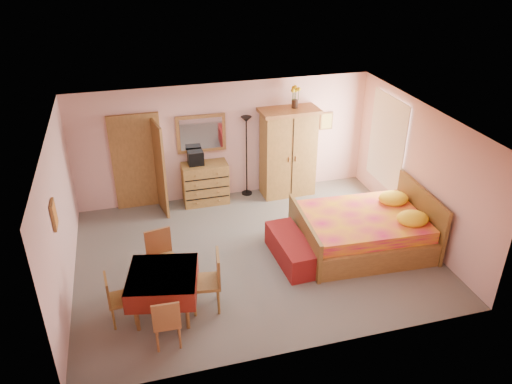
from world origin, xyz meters
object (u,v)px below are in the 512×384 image
object	(u,v)px
wardrobe	(288,153)
chair_east	(206,282)
wall_mirror	(201,134)
dining_table	(164,293)
sunflower_vase	(295,97)
chair_north	(163,260)
chest_of_drawers	(205,183)
stereo	(196,158)
chair_south	(167,320)
bed	(363,221)
bench	(291,249)
floor_lamp	(247,157)
chair_west	(121,298)

from	to	relation	value
wardrobe	chair_east	size ratio (longest dim) A/B	1.98
wall_mirror	dining_table	xyz separation A→B (m)	(-1.27, -3.61, -1.17)
sunflower_vase	chair_north	distance (m)	4.53
chest_of_drawers	sunflower_vase	bearing A→B (deg)	0.05
stereo	chair_south	xyz separation A→B (m)	(-1.12, -4.09, -0.65)
dining_table	chair_south	xyz separation A→B (m)	(-0.03, -0.66, 0.05)
wardrobe	bed	world-z (taller)	wardrobe
chair_east	sunflower_vase	bearing A→B (deg)	-28.82
bench	chair_south	xyz separation A→B (m)	(-2.40, -1.48, 0.20)
wall_mirror	dining_table	size ratio (longest dim) A/B	1.01
floor_lamp	bench	world-z (taller)	floor_lamp
wall_mirror	chair_west	size ratio (longest dim) A/B	1.22
dining_table	chair_north	world-z (taller)	chair_north
bench	chair_east	size ratio (longest dim) A/B	1.40
stereo	dining_table	world-z (taller)	stereo
chair_south	chest_of_drawers	bearing A→B (deg)	74.55
wall_mirror	bench	xyz separation A→B (m)	(1.10, -2.80, -1.31)
chair_south	chair_north	distance (m)	1.40
floor_lamp	chair_west	distance (m)	4.61
wall_mirror	chair_north	distance (m)	3.29
sunflower_vase	bench	size ratio (longest dim) A/B	0.34
chair_north	chair_south	bearing A→B (deg)	74.15
stereo	chair_north	bearing A→B (deg)	-110.81
wall_mirror	chair_south	world-z (taller)	wall_mirror
stereo	wardrobe	world-z (taller)	wardrobe
sunflower_vase	chair_east	distance (m)	4.68
sunflower_vase	chair_west	distance (m)	5.51
bench	chair_east	distance (m)	1.94
chair_west	chair_east	xyz separation A→B (m)	(1.30, -0.04, 0.07)
sunflower_vase	dining_table	size ratio (longest dim) A/B	0.47
dining_table	bed	bearing A→B (deg)	13.15
wardrobe	bed	xyz separation A→B (m)	(0.67, -2.46, -0.45)
chest_of_drawers	wardrobe	xyz separation A→B (m)	(1.87, -0.05, 0.54)
chest_of_drawers	chair_north	distance (m)	2.92
chest_of_drawers	chair_east	xyz separation A→B (m)	(-0.62, -3.45, 0.04)
wardrobe	chair_west	bearing A→B (deg)	-140.41
chest_of_drawers	stereo	bearing A→B (deg)	172.33
stereo	wardrobe	distance (m)	2.05
chest_of_drawers	sunflower_vase	size ratio (longest dim) A/B	2.03
stereo	chair_west	size ratio (longest dim) A/B	0.38
chest_of_drawers	dining_table	world-z (taller)	chest_of_drawers
dining_table	sunflower_vase	bearing A→B (deg)	46.08
wall_mirror	chair_south	bearing A→B (deg)	-105.76
chest_of_drawers	sunflower_vase	world-z (taller)	sunflower_vase
stereo	floor_lamp	size ratio (longest dim) A/B	0.18
chair_west	sunflower_vase	bearing A→B (deg)	125.80
chest_of_drawers	dining_table	bearing A→B (deg)	-110.50
bed	chair_south	world-z (taller)	bed
chair_south	chair_north	bearing A→B (deg)	88.11
floor_lamp	chest_of_drawers	bearing A→B (deg)	-171.59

